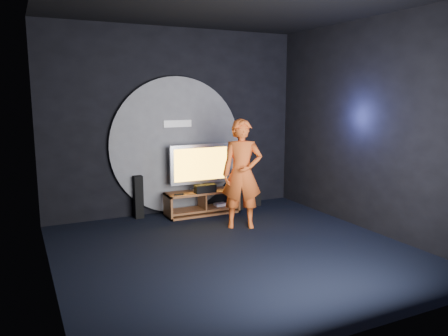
# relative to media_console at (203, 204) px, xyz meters

# --- Properties ---
(floor) EXTENTS (5.00, 5.00, 0.00)m
(floor) POSITION_rel_media_console_xyz_m (-0.36, -2.05, -0.19)
(floor) COLOR black
(floor) RESTS_ON ground
(back_wall) EXTENTS (5.00, 0.04, 3.50)m
(back_wall) POSITION_rel_media_console_xyz_m (-0.36, 0.45, 1.56)
(back_wall) COLOR black
(back_wall) RESTS_ON ground
(front_wall) EXTENTS (5.00, 0.04, 3.50)m
(front_wall) POSITION_rel_media_console_xyz_m (-0.36, -4.55, 1.56)
(front_wall) COLOR black
(front_wall) RESTS_ON ground
(left_wall) EXTENTS (0.04, 5.00, 3.50)m
(left_wall) POSITION_rel_media_console_xyz_m (-2.86, -2.05, 1.56)
(left_wall) COLOR black
(left_wall) RESTS_ON ground
(right_wall) EXTENTS (0.04, 5.00, 3.50)m
(right_wall) POSITION_rel_media_console_xyz_m (2.14, -2.05, 1.56)
(right_wall) COLOR black
(right_wall) RESTS_ON ground
(ceiling) EXTENTS (5.00, 5.00, 0.01)m
(ceiling) POSITION_rel_media_console_xyz_m (-0.36, -2.05, 3.31)
(ceiling) COLOR black
(ceiling) RESTS_ON back_wall
(wall_disc_panel) EXTENTS (2.60, 0.11, 2.60)m
(wall_disc_panel) POSITION_rel_media_console_xyz_m (-0.36, 0.39, 1.11)
(wall_disc_panel) COLOR #515156
(wall_disc_panel) RESTS_ON ground
(media_console) EXTENTS (1.41, 0.45, 0.45)m
(media_console) POSITION_rel_media_console_xyz_m (0.00, 0.00, 0.00)
(media_console) COLOR brown
(media_console) RESTS_ON ground
(tv) EXTENTS (1.21, 0.22, 0.89)m
(tv) POSITION_rel_media_console_xyz_m (-0.01, 0.07, 0.74)
(tv) COLOR silver
(tv) RESTS_ON media_console
(center_speaker) EXTENTS (0.40, 0.15, 0.15)m
(center_speaker) POSITION_rel_media_console_xyz_m (-0.01, -0.15, 0.33)
(center_speaker) COLOR black
(center_speaker) RESTS_ON media_console
(remote) EXTENTS (0.18, 0.05, 0.02)m
(remote) POSITION_rel_media_console_xyz_m (-0.52, -0.12, 0.27)
(remote) COLOR black
(remote) RESTS_ON media_console
(tower_speaker_left) EXTENTS (0.16, 0.18, 0.79)m
(tower_speaker_left) POSITION_rel_media_console_xyz_m (-1.17, 0.28, 0.20)
(tower_speaker_left) COLOR black
(tower_speaker_left) RESTS_ON ground
(tower_speaker_right) EXTENTS (0.16, 0.18, 0.79)m
(tower_speaker_right) POSITION_rel_media_console_xyz_m (0.77, 0.02, 0.20)
(tower_speaker_right) COLOR black
(tower_speaker_right) RESTS_ON ground
(subwoofer) EXTENTS (0.29, 0.29, 0.32)m
(subwoofer) POSITION_rel_media_console_xyz_m (1.19, 0.20, -0.03)
(subwoofer) COLOR black
(subwoofer) RESTS_ON ground
(player) EXTENTS (0.80, 0.69, 1.86)m
(player) POSITION_rel_media_console_xyz_m (0.29, -1.05, 0.74)
(player) COLOR #CF501C
(player) RESTS_ON ground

